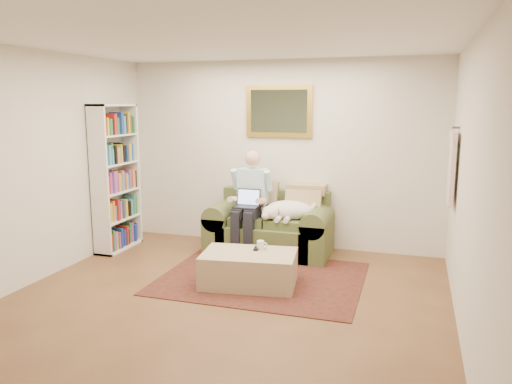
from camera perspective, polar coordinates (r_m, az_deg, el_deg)
The scene contains 12 objects.
room_shell at distance 5.00m, azimuth -3.56°, elevation 1.91°, with size 4.51×5.00×2.61m.
rug at distance 5.89m, azimuth 0.67°, elevation -9.79°, with size 2.29×1.83×0.01m, color black.
sofa at distance 6.79m, azimuth 1.58°, elevation -4.62°, with size 1.65×0.84×0.99m.
seated_man at distance 6.62m, azimuth -0.82°, elevation -1.35°, with size 0.54×0.77×1.38m, color #8CC2D8, non-canonical shape.
laptop at distance 6.56m, azimuth -1.00°, elevation -1.17°, with size 0.32×0.25×0.23m.
sleeping_dog at distance 6.55m, azimuth 3.87°, elevation -2.07°, with size 0.68×0.43×0.25m, color white, non-canonical shape.
ottoman at distance 5.63m, azimuth -0.80°, elevation -8.78°, with size 1.03×0.66×0.37m, color tan.
coffee_mug at distance 5.69m, azimuth 0.52°, elevation -6.08°, with size 0.08×0.08×0.10m, color white.
tv_remote at distance 5.70m, azimuth 0.05°, elevation -6.45°, with size 0.05×0.15×0.02m, color black.
bookshelf at distance 7.11m, azimuth -15.74°, elevation 1.57°, with size 0.28×0.80×2.00m, color white, non-canonical shape.
wall_mirror at distance 6.97m, azimuth 2.63°, elevation 9.21°, with size 0.94×0.04×0.72m.
hanging_shirt at distance 5.90m, azimuth 21.46°, elevation 2.99°, with size 0.06×0.52×0.90m, color beige, non-canonical shape.
Camera 1 is at (1.81, -4.25, 2.02)m, focal length 35.00 mm.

